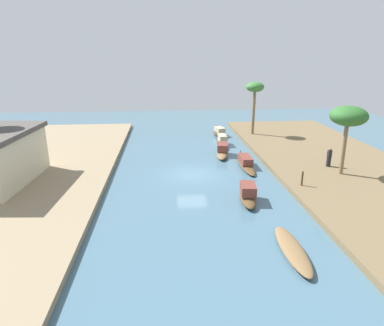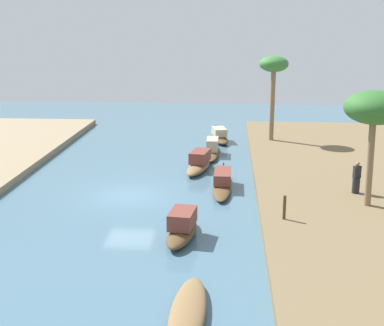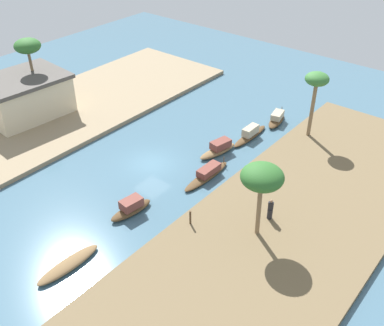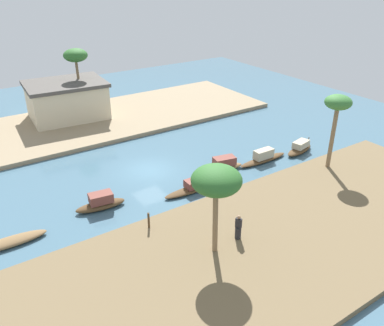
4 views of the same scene
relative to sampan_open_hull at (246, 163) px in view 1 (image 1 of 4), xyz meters
name	(u,v)px [view 1 (image 1 of 4)]	position (x,y,z in m)	size (l,w,h in m)	color
river_water	(192,174)	(-1.48, 4.93, -0.36)	(65.75, 65.75, 0.00)	#476B7F
riverbank_left	(341,168)	(-1.48, -8.12, -0.15)	(39.65, 12.64, 0.41)	brown
riverbank_right	(31,177)	(-1.48, 17.98, -0.15)	(39.65, 12.64, 0.41)	#937F60
sampan_open_hull	(246,163)	(0.00, 0.00, 0.00)	(5.37, 1.10, 0.94)	brown
sampan_with_red_awning	(220,133)	(11.71, 0.40, 0.06)	(3.68, 1.85, 1.07)	brown
sampan_downstream_large	(292,250)	(-13.40, 0.85, -0.15)	(4.63, 1.24, 0.42)	brown
sampan_foreground	(248,195)	(-7.09, 1.58, 0.12)	(3.61, 1.49, 1.21)	brown
sampan_with_tall_canopy	(222,151)	(3.56, 1.48, 0.11)	(4.09, 1.82, 1.18)	brown
sampan_midstream	(222,141)	(7.57, 0.80, 0.05)	(5.05, 0.94, 1.14)	brown
person_on_near_bank	(329,159)	(-1.59, -6.81, 0.72)	(0.49, 0.49, 1.64)	#232328
mooring_post	(302,178)	(-5.60, -2.81, 0.60)	(0.14, 0.14, 1.09)	#4C3823
palm_tree_left_near	(349,117)	(-3.45, -6.91, 4.66)	(2.81, 2.81, 5.46)	#7F6647
palm_tree_left_far	(255,90)	(10.84, -3.43, 5.29)	(2.10, 2.10, 6.13)	#7F6647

